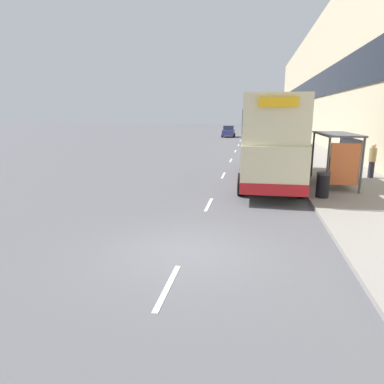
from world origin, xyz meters
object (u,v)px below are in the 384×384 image
at_px(car_0, 229,131).
at_px(car_1, 255,131).
at_px(double_decker_bus_near, 270,139).
at_px(bus_shelter, 341,149).
at_px(pedestrian_1, 330,156).
at_px(pedestrian_3, 310,157).
at_px(pedestrian_4, 372,160).
at_px(litter_bin, 323,185).

bearing_deg(car_0, car_1, -150.68).
bearing_deg(double_decker_bus_near, car_0, 97.36).
relative_size(bus_shelter, pedestrian_1, 2.42).
bearing_deg(bus_shelter, double_decker_bus_near, 165.74).
height_order(bus_shelter, pedestrian_3, bus_shelter).
bearing_deg(bus_shelter, car_1, 95.56).
relative_size(bus_shelter, pedestrian_4, 2.28).
height_order(double_decker_bus_near, pedestrian_3, double_decker_bus_near).
bearing_deg(pedestrian_1, car_0, 104.76).
height_order(bus_shelter, pedestrian_1, bus_shelter).
bearing_deg(car_0, bus_shelter, 102.19).
height_order(pedestrian_3, pedestrian_4, pedestrian_4).
bearing_deg(car_0, pedestrian_1, 104.76).
relative_size(car_0, car_1, 0.88).
height_order(double_decker_bus_near, car_1, double_decker_bus_near).
distance_m(double_decker_bus_near, pedestrian_3, 4.49).
height_order(car_0, car_1, car_0).
relative_size(pedestrian_1, pedestrian_3, 1.06).
relative_size(car_1, litter_bin, 4.23).
distance_m(bus_shelter, pedestrian_3, 4.41).
bearing_deg(pedestrian_3, double_decker_bus_near, -127.19).
bearing_deg(car_0, double_decker_bus_near, 97.36).
bearing_deg(car_1, litter_bin, -86.47).
distance_m(pedestrian_1, pedestrian_3, 1.28).
height_order(car_0, pedestrian_1, pedestrian_1).
distance_m(bus_shelter, car_0, 37.55).
distance_m(car_0, pedestrian_1, 33.20).
xyz_separation_m(pedestrian_3, litter_bin, (-0.52, -6.98, -0.30)).
bearing_deg(litter_bin, car_1, 93.53).
height_order(car_1, pedestrian_1, pedestrian_1).
xyz_separation_m(car_0, litter_bin, (6.70, -39.41, -0.20)).
xyz_separation_m(bus_shelter, pedestrian_3, (-0.70, 4.26, -0.90)).
bearing_deg(bus_shelter, car_0, 102.19).
xyz_separation_m(double_decker_bus_near, litter_bin, (2.08, -3.56, -1.61)).
bearing_deg(car_1, pedestrian_3, -84.91).
xyz_separation_m(bus_shelter, litter_bin, (-1.22, -2.72, -1.21)).
bearing_deg(bus_shelter, litter_bin, -114.18).
height_order(bus_shelter, car_1, bus_shelter).
relative_size(pedestrian_1, litter_bin, 1.65).
height_order(car_1, litter_bin, car_1).
xyz_separation_m(double_decker_bus_near, pedestrian_1, (3.83, 3.74, -1.26)).
distance_m(pedestrian_4, litter_bin, 6.22).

